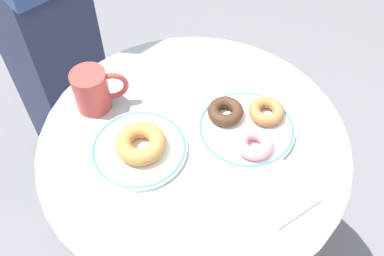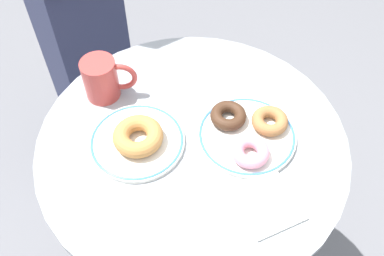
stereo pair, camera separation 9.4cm
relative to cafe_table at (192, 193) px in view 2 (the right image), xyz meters
The scene contains 9 objects.
cafe_table is the anchor object (origin of this frame).
plate_left 0.26m from the cafe_table, 161.15° to the left, with size 0.20×0.20×0.01m.
plate_right 0.26m from the cafe_table, 19.07° to the right, with size 0.21×0.21×0.01m.
donut_old_fashioned 0.28m from the cafe_table, 162.74° to the left, with size 0.11×0.11×0.03m, color #BC7F42.
donut_cinnamon 0.30m from the cafe_table, 11.68° to the right, with size 0.08×0.08×0.03m, color #A36B3D.
donut_chocolate 0.27m from the cafe_table, ahead, with size 0.08×0.08×0.03m, color #422819.
donut_pink_frosted 0.28m from the cafe_table, 44.90° to the right, with size 0.08×0.08×0.03m, color pink.
paper_napkin 0.31m from the cafe_table, 69.65° to the right, with size 0.11×0.12×0.01m, color white.
coffee_mug 0.37m from the cafe_table, 123.48° to the left, with size 0.12×0.08×0.10m.
Camera 2 is at (-0.22, -0.51, 1.53)m, focal length 41.11 mm.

